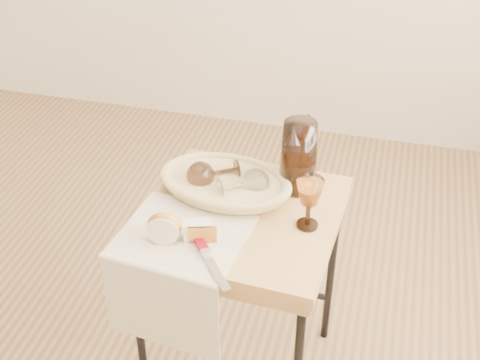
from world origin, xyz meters
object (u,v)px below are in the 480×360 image
(pitcher, at_px, (299,156))
(goblet_lying_b, at_px, (241,184))
(tea_towel, at_px, (183,236))
(bread_basket, at_px, (225,185))
(wine_goblet, at_px, (309,203))
(side_table, at_px, (242,298))
(table_knife, at_px, (207,255))
(goblet_lying_a, at_px, (216,173))
(apple_half, at_px, (164,226))

(pitcher, bearing_deg, goblet_lying_b, -157.36)
(tea_towel, bearing_deg, pitcher, 56.13)
(bread_basket, relative_size, goblet_lying_b, 2.75)
(wine_goblet, bearing_deg, side_table, 176.15)
(pitcher, height_order, wine_goblet, pitcher)
(bread_basket, distance_m, table_knife, 0.28)
(table_knife, bearing_deg, bread_basket, 148.84)
(table_knife, bearing_deg, goblet_lying_a, 154.16)
(pitcher, relative_size, apple_half, 2.81)
(wine_goblet, xyz_separation_m, table_knife, (-0.21, -0.19, -0.06))
(bread_basket, distance_m, goblet_lying_a, 0.04)
(pitcher, bearing_deg, tea_towel, -142.10)
(goblet_lying_b, height_order, pitcher, pitcher)
(bread_basket, distance_m, wine_goblet, 0.27)
(side_table, bearing_deg, wine_goblet, -3.85)
(wine_goblet, distance_m, table_knife, 0.29)
(side_table, distance_m, goblet_lying_b, 0.38)
(side_table, relative_size, tea_towel, 2.06)
(goblet_lying_a, distance_m, table_knife, 0.30)
(wine_goblet, xyz_separation_m, apple_half, (-0.34, -0.15, -0.03))
(pitcher, distance_m, apple_half, 0.43)
(pitcher, relative_size, wine_goblet, 1.68)
(goblet_lying_a, bearing_deg, table_knife, 70.15)
(side_table, height_order, bread_basket, bread_basket)
(bread_basket, height_order, wine_goblet, wine_goblet)
(pitcher, relative_size, table_knife, 1.07)
(pitcher, xyz_separation_m, apple_half, (-0.28, -0.31, -0.06))
(side_table, xyz_separation_m, goblet_lying_a, (-0.10, 0.09, 0.38))
(side_table, distance_m, wine_goblet, 0.44)
(goblet_lying_a, bearing_deg, bread_basket, 121.71)
(apple_half, distance_m, table_knife, 0.13)
(tea_towel, bearing_deg, side_table, 54.20)
(side_table, relative_size, pitcher, 2.62)
(bread_basket, height_order, pitcher, pitcher)
(apple_half, bearing_deg, tea_towel, 26.71)
(goblet_lying_b, height_order, wine_goblet, wine_goblet)
(bread_basket, bearing_deg, goblet_lying_b, -16.19)
(pitcher, bearing_deg, side_table, -140.32)
(bread_basket, xyz_separation_m, goblet_lying_b, (0.05, -0.02, 0.02))
(wine_goblet, bearing_deg, apple_half, -156.20)
(tea_towel, relative_size, bread_basket, 0.94)
(apple_half, bearing_deg, bread_basket, 60.47)
(tea_towel, height_order, apple_half, apple_half)
(side_table, relative_size, apple_half, 7.35)
(side_table, height_order, pitcher, pitcher)
(goblet_lying_b, distance_m, apple_half, 0.26)
(pitcher, bearing_deg, goblet_lying_a, -176.18)
(wine_goblet, relative_size, apple_half, 1.67)
(goblet_lying_b, bearing_deg, bread_basket, 123.38)
(tea_towel, distance_m, pitcher, 0.39)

